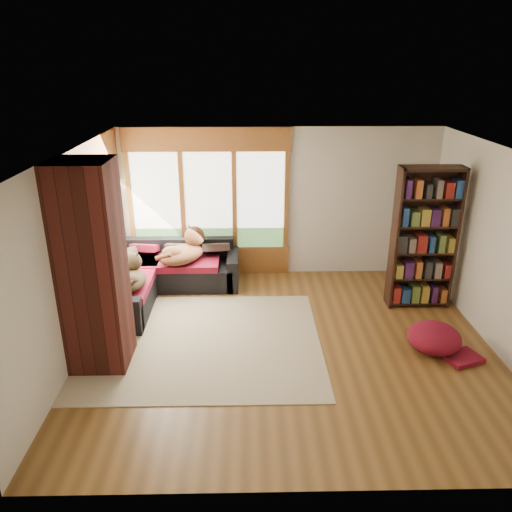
# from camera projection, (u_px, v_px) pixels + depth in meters

# --- Properties ---
(floor) EXTENTS (5.50, 5.50, 0.00)m
(floor) POSITION_uv_depth(u_px,v_px,m) (287.00, 344.00, 6.82)
(floor) COLOR brown
(floor) RESTS_ON ground
(ceiling) EXTENTS (5.50, 5.50, 0.00)m
(ceiling) POSITION_uv_depth(u_px,v_px,m) (292.00, 153.00, 5.87)
(ceiling) COLOR white
(wall_back) EXTENTS (5.50, 0.04, 2.60)m
(wall_back) POSITION_uv_depth(u_px,v_px,m) (278.00, 203.00, 8.67)
(wall_back) COLOR silver
(wall_back) RESTS_ON ground
(wall_front) EXTENTS (5.50, 0.04, 2.60)m
(wall_front) POSITION_uv_depth(u_px,v_px,m) (315.00, 370.00, 4.02)
(wall_front) COLOR silver
(wall_front) RESTS_ON ground
(wall_left) EXTENTS (0.04, 5.00, 2.60)m
(wall_left) POSITION_uv_depth(u_px,v_px,m) (72.00, 258.00, 6.29)
(wall_left) COLOR silver
(wall_left) RESTS_ON ground
(wall_right) EXTENTS (0.04, 5.00, 2.60)m
(wall_right) POSITION_uv_depth(u_px,v_px,m) (503.00, 254.00, 6.40)
(wall_right) COLOR silver
(wall_right) RESTS_ON ground
(windows_back) EXTENTS (2.82, 0.10, 1.90)m
(windows_back) POSITION_uv_depth(u_px,v_px,m) (208.00, 201.00, 8.60)
(windows_back) COLOR brown
(windows_back) RESTS_ON wall_back
(windows_left) EXTENTS (0.10, 2.62, 1.90)m
(windows_left) POSITION_uv_depth(u_px,v_px,m) (100.00, 224.00, 7.39)
(windows_left) COLOR brown
(windows_left) RESTS_ON wall_left
(roller_blind) EXTENTS (0.03, 0.72, 0.90)m
(roller_blind) POSITION_uv_depth(u_px,v_px,m) (113.00, 185.00, 8.01)
(roller_blind) COLOR #768658
(roller_blind) RESTS_ON wall_left
(brick_chimney) EXTENTS (0.70, 0.70, 2.60)m
(brick_chimney) POSITION_uv_depth(u_px,v_px,m) (92.00, 268.00, 5.97)
(brick_chimney) COLOR #471914
(brick_chimney) RESTS_ON ground
(sectional_sofa) EXTENTS (2.20, 2.20, 0.80)m
(sectional_sofa) POSITION_uv_depth(u_px,v_px,m) (162.00, 275.00, 8.25)
(sectional_sofa) COLOR black
(sectional_sofa) RESTS_ON ground
(area_rug) EXTENTS (3.60, 2.75, 0.01)m
(area_rug) POSITION_uv_depth(u_px,v_px,m) (189.00, 342.00, 6.87)
(area_rug) COLOR beige
(area_rug) RESTS_ON ground
(bookshelf) EXTENTS (0.94, 0.31, 2.20)m
(bookshelf) POSITION_uv_depth(u_px,v_px,m) (424.00, 239.00, 7.54)
(bookshelf) COLOR black
(bookshelf) RESTS_ON ground
(pouf) EXTENTS (0.86, 0.86, 0.38)m
(pouf) POSITION_uv_depth(u_px,v_px,m) (434.00, 337.00, 6.61)
(pouf) COLOR maroon
(pouf) RESTS_ON area_rug
(dog_tan) EXTENTS (0.96, 0.98, 0.48)m
(dog_tan) POSITION_uv_depth(u_px,v_px,m) (184.00, 245.00, 8.20)
(dog_tan) COLOR brown
(dog_tan) RESTS_ON sectional_sofa
(dog_brindle) EXTENTS (0.47, 0.74, 0.39)m
(dog_brindle) POSITION_uv_depth(u_px,v_px,m) (131.00, 271.00, 7.32)
(dog_brindle) COLOR black
(dog_brindle) RESTS_ON sectional_sofa
(throw_pillows) EXTENTS (1.98, 1.68, 0.45)m
(throw_pillows) POSITION_uv_depth(u_px,v_px,m) (164.00, 245.00, 8.22)
(throw_pillows) COLOR #352620
(throw_pillows) RESTS_ON sectional_sofa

